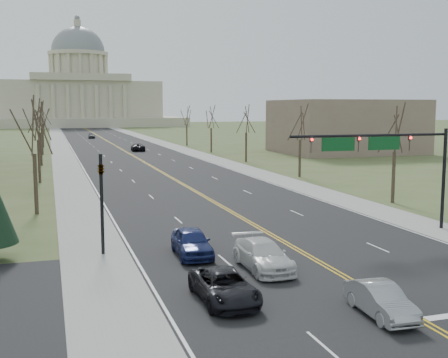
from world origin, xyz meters
TOP-DOWN VIEW (x-y plane):
  - ground at (0.00, 0.00)m, footprint 600.00×600.00m
  - road at (0.00, 110.00)m, footprint 20.00×380.00m
  - cross_road at (0.00, 6.00)m, footprint 120.00×14.00m
  - sidewalk_left at (-12.00, 110.00)m, footprint 4.00×380.00m
  - sidewalk_right at (12.00, 110.00)m, footprint 4.00×380.00m
  - center_line at (0.00, 110.00)m, footprint 0.42×380.00m
  - edge_line_left at (-9.80, 110.00)m, footprint 0.15×380.00m
  - edge_line_right at (9.80, 110.00)m, footprint 0.15×380.00m
  - capitol at (0.00, 249.91)m, footprint 90.00×60.00m
  - signal_mast at (7.45, 13.50)m, footprint 12.12×0.44m
  - signal_left at (-11.50, 13.50)m, footprint 0.32×0.36m
  - tree_r_0 at (15.50, 24.00)m, footprint 3.74×3.74m
  - tree_l_0 at (-15.50, 28.00)m, footprint 3.96×3.96m
  - tree_r_1 at (15.50, 44.00)m, footprint 3.74×3.74m
  - tree_l_1 at (-15.50, 48.00)m, footprint 3.96×3.96m
  - tree_r_2 at (15.50, 64.00)m, footprint 3.74×3.74m
  - tree_l_2 at (-15.50, 68.00)m, footprint 3.96×3.96m
  - tree_r_3 at (15.50, 84.00)m, footprint 3.74×3.74m
  - tree_l_3 at (-15.50, 88.00)m, footprint 3.96×3.96m
  - tree_r_4 at (15.50, 104.00)m, footprint 3.74×3.74m
  - tree_l_4 at (-15.50, 108.00)m, footprint 3.96×3.96m
  - bldg_right_mass at (40.00, 76.00)m, footprint 25.00×20.00m
  - car_sb_inner_lead at (-1.33, -0.11)m, footprint 1.64×4.20m
  - car_sb_outer_lead at (-7.05, 3.54)m, footprint 2.36×5.01m
  - car_sb_inner_second at (-3.54, 7.76)m, footprint 2.17×5.31m
  - car_sb_outer_second at (-6.56, 11.52)m, footprint 2.15×4.92m
  - car_far_nb at (2.51, 91.69)m, footprint 2.90×5.63m
  - car_far_sb at (-2.93, 140.25)m, footprint 2.05×4.63m

SIDE VIEW (x-z plane):
  - ground at x=0.00m, z-range 0.00..0.00m
  - road at x=0.00m, z-range 0.00..0.01m
  - cross_road at x=0.00m, z-range 0.00..0.01m
  - sidewalk_left at x=-12.00m, z-range 0.00..0.03m
  - sidewalk_right at x=12.00m, z-range 0.00..0.03m
  - center_line at x=0.00m, z-range 0.01..0.02m
  - edge_line_left at x=-9.80m, z-range 0.01..0.02m
  - edge_line_right at x=9.80m, z-range 0.01..0.02m
  - car_sb_inner_lead at x=-1.33m, z-range 0.01..1.37m
  - car_sb_outer_lead at x=-7.05m, z-range 0.01..1.40m
  - car_far_nb at x=2.51m, z-range 0.01..1.53m
  - car_sb_inner_second at x=-3.54m, z-range 0.01..1.55m
  - car_far_sb at x=-2.93m, z-range 0.01..1.56m
  - car_sb_outer_second at x=-6.56m, z-range 0.01..1.66m
  - signal_left at x=-11.50m, z-range 0.71..6.71m
  - bldg_right_mass at x=40.00m, z-range 0.00..10.00m
  - signal_mast at x=7.45m, z-range 2.16..9.36m
  - tree_r_0 at x=15.50m, z-range 2.30..10.80m
  - tree_r_1 at x=15.50m, z-range 2.30..10.80m
  - tree_r_2 at x=15.50m, z-range 2.30..10.80m
  - tree_r_3 at x=15.50m, z-range 2.30..10.80m
  - tree_r_4 at x=15.50m, z-range 2.30..10.80m
  - tree_l_0 at x=-15.50m, z-range 2.44..11.44m
  - tree_l_1 at x=-15.50m, z-range 2.44..11.44m
  - tree_l_2 at x=-15.50m, z-range 2.44..11.44m
  - tree_l_3 at x=-15.50m, z-range 2.44..11.44m
  - tree_l_4 at x=-15.50m, z-range 2.44..11.44m
  - capitol at x=0.00m, z-range -10.80..39.20m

